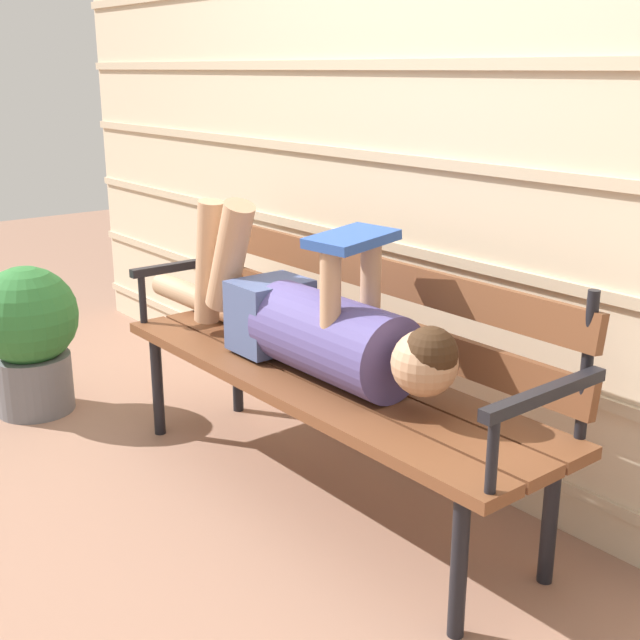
% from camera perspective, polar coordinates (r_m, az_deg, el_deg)
% --- Properties ---
extents(ground_plane, '(12.00, 12.00, 0.00)m').
position_cam_1_polar(ground_plane, '(2.79, -2.63, -12.95)').
color(ground_plane, '#936B56').
extents(house_siding, '(5.03, 0.08, 2.50)m').
position_cam_1_polar(house_siding, '(2.85, 7.76, 13.95)').
color(house_siding, beige).
rests_on(house_siding, ground).
extents(park_bench, '(1.79, 0.50, 0.85)m').
position_cam_1_polar(park_bench, '(2.72, 1.15, -2.55)').
color(park_bench, brown).
rests_on(park_bench, ground).
extents(reclining_person, '(1.73, 0.27, 0.53)m').
position_cam_1_polar(reclining_person, '(2.69, -0.90, -0.09)').
color(reclining_person, '#514784').
extents(potted_plant, '(0.41, 0.41, 0.63)m').
position_cam_1_polar(potted_plant, '(3.62, -19.46, -0.88)').
color(potted_plant, slate).
rests_on(potted_plant, ground).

